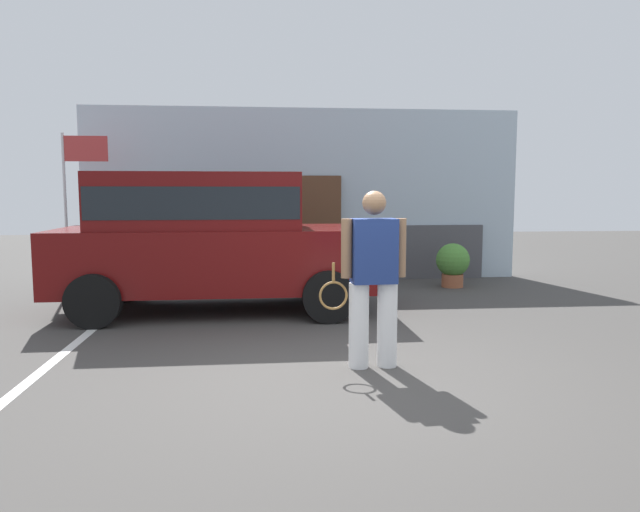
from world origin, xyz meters
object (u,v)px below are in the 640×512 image
(parked_suv, at_px, (210,235))
(tennis_player_man, at_px, (373,277))
(potted_plant_by_porch, at_px, (453,263))
(flag_pole, at_px, (76,181))

(parked_suv, xyz_separation_m, tennis_player_man, (1.88, -3.03, -0.22))
(tennis_player_man, relative_size, potted_plant_by_porch, 2.18)
(flag_pole, bearing_deg, parked_suv, -40.64)
(parked_suv, height_order, tennis_player_man, parked_suv)
(potted_plant_by_porch, distance_m, flag_pole, 7.03)
(parked_suv, bearing_deg, tennis_player_man, -58.63)
(potted_plant_by_porch, bearing_deg, parked_suv, -156.73)
(potted_plant_by_porch, height_order, flag_pole, flag_pole)
(tennis_player_man, bearing_deg, parked_suv, -60.83)
(flag_pole, bearing_deg, tennis_player_man, -49.65)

